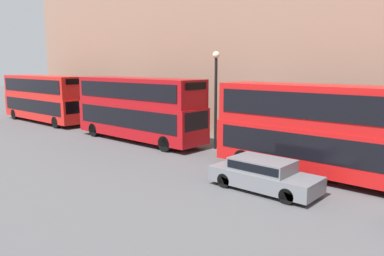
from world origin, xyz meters
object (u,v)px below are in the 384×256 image
object	(u,v)px
bus_third_in_queue	(44,97)
bus_leading	(323,128)
car_hatchback	(263,174)
pedestrian	(116,118)
bus_second_in_queue	(138,107)

from	to	relation	value
bus_third_in_queue	bus_leading	bearing A→B (deg)	-90.00
bus_leading	car_hatchback	distance (m)	3.94
pedestrian	bus_third_in_queue	bearing A→B (deg)	110.25
bus_second_in_queue	pedestrian	bearing A→B (deg)	66.69
bus_third_in_queue	car_hatchback	world-z (taller)	bus_third_in_queue
bus_second_in_queue	bus_third_in_queue	distance (m)	13.42
bus_second_in_queue	pedestrian	size ratio (longest dim) A/B	6.34
bus_third_in_queue	pedestrian	distance (m)	7.87
bus_second_in_queue	bus_leading	bearing A→B (deg)	-90.00
bus_second_in_queue	bus_third_in_queue	world-z (taller)	bus_second_in_queue
bus_leading	pedestrian	size ratio (longest dim) A/B	6.14
bus_third_in_queue	pedestrian	xyz separation A→B (m)	(2.67, -7.23, -1.60)
bus_leading	pedestrian	world-z (taller)	bus_leading
bus_leading	bus_third_in_queue	bearing A→B (deg)	90.00
bus_second_in_queue	car_hatchback	distance (m)	12.68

